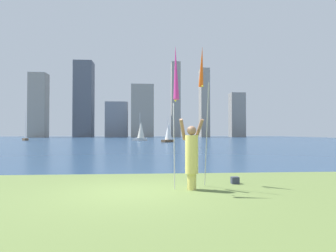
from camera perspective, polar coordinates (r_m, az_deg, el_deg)
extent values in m
cube|color=navy|center=(70.05, -4.69, -2.64)|extent=(120.00, 116.50, 0.12)
cube|color=#2D381C|center=(11.90, -6.16, -9.19)|extent=(120.00, 0.70, 0.02)
cylinder|color=#D8CC66|center=(8.61, 4.56, -10.55)|extent=(0.26, 0.26, 0.46)
cylinder|color=#D8CC66|center=(8.52, 4.55, -5.41)|extent=(0.37, 0.37, 1.09)
sphere|color=#936B51|center=(8.50, 4.54, -0.86)|extent=(0.26, 0.26, 0.26)
cylinder|color=#936B51|center=(8.62, 2.83, -0.69)|extent=(0.27, 0.42, 0.63)
cylinder|color=#936B51|center=(8.69, 5.92, -0.69)|extent=(0.27, 0.42, 0.63)
cylinder|color=#B2B2B7|center=(8.67, 1.17, -3.66)|extent=(0.02, 0.42, 2.48)
cone|color=#D83399|center=(8.32, 1.51, 10.27)|extent=(0.16, 0.40, 1.55)
sphere|color=yellow|center=(8.32, 1.43, 4.90)|extent=(0.06, 0.06, 0.06)
cylinder|color=#B2B2B7|center=(8.81, 7.40, -1.74)|extent=(0.02, 0.64, 3.03)
cone|color=#F25919|center=(9.77, 6.45, 11.20)|extent=(0.16, 0.41, 1.29)
sphere|color=yellow|center=(9.53, 6.61, 7.60)|extent=(0.06, 0.06, 0.06)
cube|color=#33384C|center=(9.80, 12.69, -10.09)|extent=(0.24, 0.21, 0.22)
cube|color=brown|center=(50.10, -0.04, -2.87)|extent=(2.34, 2.43, 0.43)
cylinder|color=silver|center=(50.09, -0.04, -0.51)|extent=(0.08, 0.08, 3.69)
cone|color=white|center=(50.23, 0.09, -0.97)|extent=(1.77, 1.77, 2.90)
cube|color=brown|center=(67.65, -25.61, -2.32)|extent=(1.71, 1.95, 0.47)
cylinder|color=silver|center=(67.65, -25.59, 0.00)|extent=(0.06, 0.06, 5.01)
cube|color=silver|center=(58.66, -5.41, -2.58)|extent=(2.96, 1.42, 0.54)
cylinder|color=silver|center=(58.66, -5.40, 0.13)|extent=(0.09, 0.09, 5.01)
cone|color=silver|center=(58.60, -5.20, -0.72)|extent=(1.67, 1.67, 3.26)
cube|color=gray|center=(108.93, -23.51, 3.65)|extent=(5.54, 4.97, 21.50)
cube|color=#565B66|center=(110.97, -15.79, 4.92)|extent=(6.46, 6.53, 26.95)
cube|color=gray|center=(107.57, -9.81, 1.24)|extent=(7.93, 3.14, 12.56)
cube|color=gray|center=(106.30, -4.89, 2.86)|extent=(7.83, 6.44, 18.51)
cube|color=gray|center=(105.84, 1.47, 5.04)|extent=(3.09, 4.14, 26.48)
cube|color=gray|center=(108.67, 6.94, 4.38)|extent=(3.12, 5.45, 24.59)
cube|color=gray|center=(112.65, 13.06, 2.06)|extent=(5.23, 4.59, 16.16)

